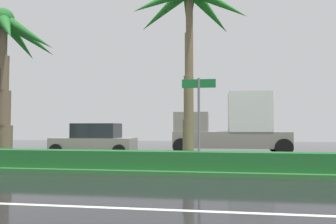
{
  "coord_description": "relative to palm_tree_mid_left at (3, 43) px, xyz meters",
  "views": [
    {
      "loc": [
        0.53,
        -4.17,
        1.59
      ],
      "look_at": [
        -1.7,
        10.75,
        2.23
      ],
      "focal_mm": 34.97,
      "sensor_mm": 36.0,
      "label": 1
    }
  ],
  "objects": [
    {
      "name": "street_name_sign",
      "position": [
        8.3,
        -1.76,
        -3.0
      ],
      "size": [
        1.1,
        0.08,
        3.0
      ],
      "color": "slate",
      "rests_on": "median_strip"
    },
    {
      "name": "median_hedge",
      "position": [
        8.34,
        -1.62,
        -4.63
      ],
      "size": [
        76.5,
        0.7,
        0.6
      ],
      "color": "#1E6028",
      "rests_on": "median_strip"
    },
    {
      "name": "palm_tree_centre_left",
      "position": [
        7.82,
        0.1,
        0.91
      ],
      "size": [
        4.63,
        4.75,
        7.27
      ],
      "color": "#746146",
      "rests_on": "median_strip"
    },
    {
      "name": "near_lane_divider_stripe",
      "position": [
        8.34,
        -6.22,
        -5.07
      ],
      "size": [
        81.0,
        0.14,
        0.01
      ],
      "primitive_type": "cube",
      "color": "white",
      "rests_on": "ground_plane"
    },
    {
      "name": "box_truck_lead",
      "position": [
        9.71,
        6.62,
        -3.53
      ],
      "size": [
        6.4,
        2.64,
        3.46
      ],
      "rotation": [
        0.0,
        0.0,
        3.14
      ],
      "color": "gray",
      "rests_on": "ground_plane"
    },
    {
      "name": "car_in_traffic_leading",
      "position": [
        2.51,
        4.07,
        -4.25
      ],
      "size": [
        4.3,
        2.02,
        1.72
      ],
      "rotation": [
        0.0,
        0.0,
        3.14
      ],
      "color": "gray",
      "rests_on": "ground_plane"
    },
    {
      "name": "ground_plane",
      "position": [
        8.34,
        0.78,
        -5.13
      ],
      "size": [
        90.0,
        42.0,
        0.1
      ],
      "primitive_type": "cube",
      "color": "black"
    },
    {
      "name": "median_strip",
      "position": [
        8.34,
        -0.22,
        -5.0
      ],
      "size": [
        85.5,
        4.0,
        0.15
      ],
      "primitive_type": "cube",
      "color": "#2D6B33",
      "rests_on": "ground_plane"
    },
    {
      "name": "palm_tree_mid_left",
      "position": [
        0.0,
        0.0,
        0.0
      ],
      "size": [
        4.66,
        4.76,
        6.38
      ],
      "color": "brown",
      "rests_on": "median_strip"
    }
  ]
}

